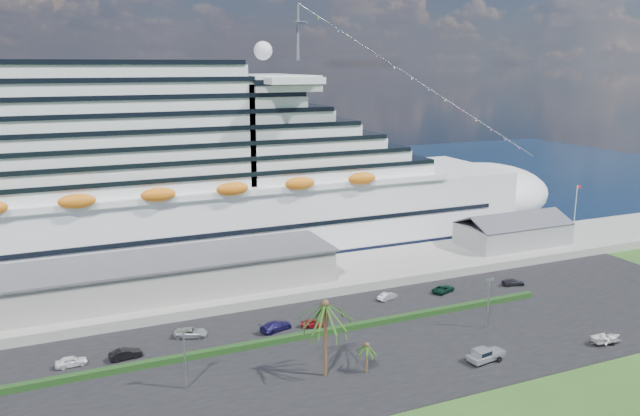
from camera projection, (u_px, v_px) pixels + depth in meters
name	position (u px, v px, depth m)	size (l,w,h in m)	color
ground	(404.00, 375.00, 84.67)	(420.00, 420.00, 0.00)	#234818
asphalt_lot	(367.00, 342.00, 94.49)	(140.00, 38.00, 0.12)	black
wharf	(297.00, 278.00, 120.22)	(240.00, 20.00, 1.80)	gray
water	(195.00, 195.00, 200.86)	(420.00, 160.00, 0.02)	black
cruise_ship	(158.00, 185.00, 129.76)	(191.00, 38.00, 54.00)	silver
terminal_building	(165.00, 275.00, 109.60)	(61.00, 15.00, 6.30)	gray
port_shed	(513.00, 232.00, 139.58)	(24.00, 12.31, 7.37)	gray
flagpole	(575.00, 208.00, 145.70)	(1.08, 0.16, 12.00)	silver
hedge	(305.00, 335.00, 95.74)	(88.00, 1.10, 0.90)	black
lamp_post_left	(184.00, 351.00, 79.76)	(1.60, 0.35, 8.27)	gray
lamp_post_right	(488.00, 297.00, 98.36)	(1.60, 0.35, 8.27)	gray
palm_tall	(325.00, 313.00, 82.29)	(8.82, 8.82, 11.13)	#47301E
palm_short	(367.00, 348.00, 84.33)	(3.53, 3.53, 4.56)	#47301E
parked_car_0	(71.00, 361.00, 86.74)	(1.70, 4.23, 1.44)	white
parked_car_1	(125.00, 354.00, 88.89)	(1.60, 4.58, 1.51)	black
parked_car_2	(191.00, 333.00, 96.09)	(2.32, 5.02, 1.40)	#A5A7AE
parked_car_3	(276.00, 326.00, 98.33)	(2.19, 5.39, 1.57)	#1B164D
parked_car_4	(313.00, 323.00, 99.57)	(1.59, 3.94, 1.34)	maroon
parked_car_5	(387.00, 296.00, 111.25)	(1.38, 3.97, 1.31)	#999AA0
parked_car_6	(444.00, 289.00, 114.90)	(2.22, 4.82, 1.34)	#0C3321
parked_car_7	(513.00, 282.00, 118.46)	(1.78, 4.37, 1.27)	#242329
pickup_truck	(485.00, 355.00, 87.98)	(5.80, 2.78, 1.96)	black
boat_trailer	(607.00, 338.00, 93.51)	(5.66, 3.99, 1.59)	gray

